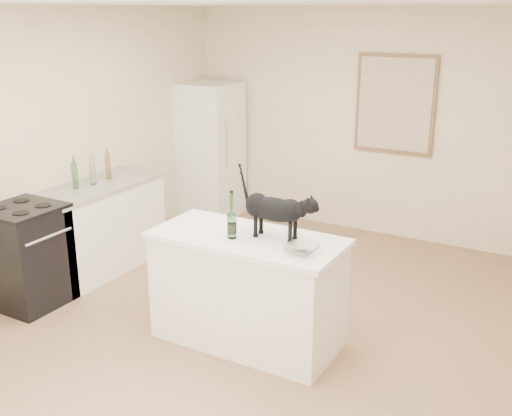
{
  "coord_description": "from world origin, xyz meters",
  "views": [
    {
      "loc": [
        2.32,
        -3.96,
        2.54
      ],
      "look_at": [
        0.15,
        -0.15,
        1.12
      ],
      "focal_mm": 42.71,
      "sensor_mm": 36.0,
      "label": 1
    }
  ],
  "objects_px": {
    "glass_bowl": "(301,250)",
    "fridge": "(210,150)",
    "black_cat": "(274,213)",
    "stove": "(27,257)",
    "wine_bottle": "(232,218)"
  },
  "relations": [
    {
      "from": "stove",
      "to": "black_cat",
      "type": "bearing_deg",
      "value": 11.73
    },
    {
      "from": "stove",
      "to": "fridge",
      "type": "distance_m",
      "value": 2.98
    },
    {
      "from": "black_cat",
      "to": "glass_bowl",
      "type": "distance_m",
      "value": 0.4
    },
    {
      "from": "wine_bottle",
      "to": "glass_bowl",
      "type": "xyz_separation_m",
      "value": [
        0.59,
        -0.02,
        -0.13
      ]
    },
    {
      "from": "glass_bowl",
      "to": "black_cat",
      "type": "bearing_deg",
      "value": 150.59
    },
    {
      "from": "fridge",
      "to": "glass_bowl",
      "type": "bearing_deg",
      "value": -46.07
    },
    {
      "from": "stove",
      "to": "wine_bottle",
      "type": "distance_m",
      "value": 2.09
    },
    {
      "from": "black_cat",
      "to": "glass_bowl",
      "type": "relative_size",
      "value": 2.44
    },
    {
      "from": "wine_bottle",
      "to": "glass_bowl",
      "type": "bearing_deg",
      "value": -1.95
    },
    {
      "from": "glass_bowl",
      "to": "fridge",
      "type": "bearing_deg",
      "value": 133.93
    },
    {
      "from": "black_cat",
      "to": "stove",
      "type": "bearing_deg",
      "value": -169.11
    },
    {
      "from": "stove",
      "to": "glass_bowl",
      "type": "xyz_separation_m",
      "value": [
        2.56,
        0.29,
        0.48
      ]
    },
    {
      "from": "stove",
      "to": "fridge",
      "type": "relative_size",
      "value": 0.53
    },
    {
      "from": "fridge",
      "to": "black_cat",
      "type": "distance_m",
      "value": 3.36
    },
    {
      "from": "stove",
      "to": "glass_bowl",
      "type": "relative_size",
      "value": 3.78
    }
  ]
}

